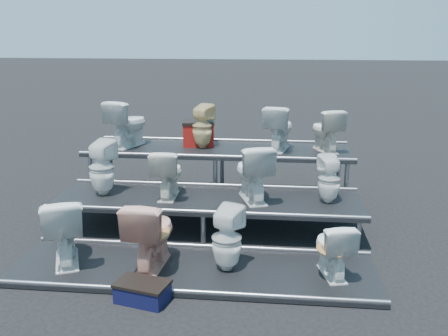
# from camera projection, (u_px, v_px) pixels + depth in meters

# --- Properties ---
(ground) EXTENTS (80.00, 80.00, 0.00)m
(ground) POSITION_uv_depth(u_px,v_px,m) (208.00, 229.00, 7.02)
(ground) COLOR black
(ground) RESTS_ON ground
(tier_front) EXTENTS (4.20, 1.20, 0.06)m
(tier_front) POSITION_uv_depth(u_px,v_px,m) (193.00, 270.00, 5.77)
(tier_front) COLOR black
(tier_front) RESTS_ON ground
(tier_mid) EXTENTS (4.20, 1.20, 0.46)m
(tier_mid) POSITION_uv_depth(u_px,v_px,m) (208.00, 214.00, 6.96)
(tier_mid) COLOR black
(tier_mid) RESTS_ON ground
(tier_back) EXTENTS (4.20, 1.20, 0.86)m
(tier_back) POSITION_uv_depth(u_px,v_px,m) (219.00, 174.00, 8.15)
(tier_back) COLOR black
(tier_back) RESTS_ON ground
(toilet_0) EXTENTS (0.73, 0.91, 0.81)m
(toilet_0) POSITION_uv_depth(u_px,v_px,m) (64.00, 229.00, 5.80)
(toilet_0) COLOR white
(toilet_0) RESTS_ON tier_front
(toilet_1) EXTENTS (0.52, 0.84, 0.82)m
(toilet_1) POSITION_uv_depth(u_px,v_px,m) (151.00, 233.00, 5.70)
(toilet_1) COLOR #E6A28B
(toilet_1) RESTS_ON tier_front
(toilet_2) EXTENTS (0.44, 0.45, 0.76)m
(toilet_2) POSITION_uv_depth(u_px,v_px,m) (227.00, 239.00, 5.62)
(toilet_2) COLOR white
(toilet_2) RESTS_ON tier_front
(toilet_3) EXTENTS (0.49, 0.70, 0.64)m
(toilet_3) POSITION_uv_depth(u_px,v_px,m) (333.00, 248.00, 5.51)
(toilet_3) COLOR white
(toilet_3) RESTS_ON tier_front
(toilet_4) EXTENTS (0.44, 0.44, 0.78)m
(toilet_4) POSITION_uv_depth(u_px,v_px,m) (102.00, 168.00, 6.94)
(toilet_4) COLOR white
(toilet_4) RESTS_ON tier_mid
(toilet_5) EXTENTS (0.39, 0.67, 0.68)m
(toilet_5) POSITION_uv_depth(u_px,v_px,m) (168.00, 173.00, 6.86)
(toilet_5) COLOR silver
(toilet_5) RESTS_ON tier_mid
(toilet_6) EXTENTS (0.66, 0.87, 0.79)m
(toilet_6) POSITION_uv_depth(u_px,v_px,m) (252.00, 172.00, 6.73)
(toilet_6) COLOR white
(toilet_6) RESTS_ON tier_mid
(toilet_7) EXTENTS (0.36, 0.37, 0.65)m
(toilet_7) POSITION_uv_depth(u_px,v_px,m) (329.00, 179.00, 6.64)
(toilet_7) COLOR white
(toilet_7) RESTS_ON tier_mid
(toilet_8) EXTENTS (0.67, 0.85, 0.76)m
(toilet_8) POSITION_uv_depth(u_px,v_px,m) (128.00, 123.00, 8.08)
(toilet_8) COLOR white
(toilet_8) RESTS_ON tier_back
(toilet_9) EXTENTS (0.42, 0.43, 0.71)m
(toilet_9) POSITION_uv_depth(u_px,v_px,m) (202.00, 126.00, 7.96)
(toilet_9) COLOR #DCBF82
(toilet_9) RESTS_ON tier_back
(toilet_10) EXTENTS (0.54, 0.77, 0.71)m
(toilet_10) POSITION_uv_depth(u_px,v_px,m) (279.00, 128.00, 7.84)
(toilet_10) COLOR white
(toilet_10) RESTS_ON tier_back
(toilet_11) EXTENTS (0.58, 0.75, 0.67)m
(toilet_11) POSITION_uv_depth(u_px,v_px,m) (326.00, 130.00, 7.77)
(toilet_11) COLOR silver
(toilet_11) RESTS_ON tier_back
(red_crate) EXTENTS (0.55, 0.47, 0.36)m
(red_crate) POSITION_uv_depth(u_px,v_px,m) (198.00, 134.00, 8.20)
(red_crate) COLOR #9E1611
(red_crate) RESTS_ON tier_back
(step_stool) EXTENTS (0.58, 0.43, 0.19)m
(step_stool) POSITION_uv_depth(u_px,v_px,m) (143.00, 293.00, 5.14)
(step_stool) COLOR black
(step_stool) RESTS_ON ground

